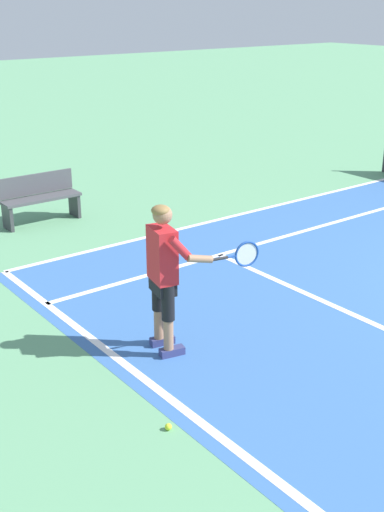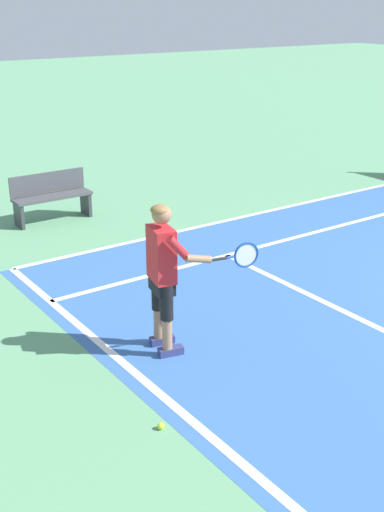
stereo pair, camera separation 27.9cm
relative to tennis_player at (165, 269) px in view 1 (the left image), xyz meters
The scene contains 6 objects.
line_baseline 2.45m from the tennis_player, 14.05° to the right, with size 10.98×0.10×0.01m, color white.
line_singles_left 4.66m from the tennis_player, 115.24° to the left, with size 0.10×9.33×0.01m, color white.
line_doubles_left 5.38m from the tennis_player, 128.83° to the left, with size 0.10×9.33×0.01m, color white.
tennis_player is the anchor object (origin of this frame).
tennis_ball_near_feet 1.77m from the tennis_player, 34.61° to the right, with size 0.07×0.07×0.07m, color #CCE02D.
courtside_bench 5.25m from the tennis_player, 169.94° to the left, with size 0.40×1.40×0.85m.
Camera 1 is at (3.26, -9.19, 3.70)m, focal length 46.58 mm.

